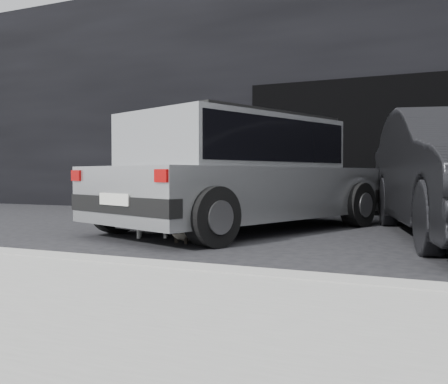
% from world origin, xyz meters
% --- Properties ---
extents(ground, '(80.00, 80.00, 0.00)m').
position_xyz_m(ground, '(0.00, 0.00, 0.00)').
color(ground, black).
rests_on(ground, ground).
extents(building_facade, '(34.00, 4.00, 5.00)m').
position_xyz_m(building_facade, '(1.00, 6.00, 2.50)').
color(building_facade, black).
rests_on(building_facade, ground).
extents(garage_opening, '(4.00, 0.10, 2.60)m').
position_xyz_m(garage_opening, '(1.00, 3.99, 1.30)').
color(garage_opening, black).
rests_on(garage_opening, ground).
extents(curb, '(18.00, 0.25, 0.12)m').
position_xyz_m(curb, '(1.00, -2.60, 0.06)').
color(curb, gray).
rests_on(curb, ground).
extents(sidewalk, '(18.00, 2.20, 0.11)m').
position_xyz_m(sidewalk, '(1.00, -3.80, 0.06)').
color(sidewalk, gray).
rests_on(sidewalk, ground).
extents(silver_hatchback, '(3.31, 4.64, 1.57)m').
position_xyz_m(silver_hatchback, '(0.04, 0.64, 0.86)').
color(silver_hatchback, '#B0B3B5').
rests_on(silver_hatchback, ground).
extents(cat_siamese, '(0.38, 0.83, 0.29)m').
position_xyz_m(cat_siamese, '(-0.05, -0.74, 0.13)').
color(cat_siamese, beige).
rests_on(cat_siamese, ground).
extents(cat_white, '(0.71, 0.50, 0.38)m').
position_xyz_m(cat_white, '(-0.60, -0.53, 0.18)').
color(cat_white, silver).
rests_on(cat_white, ground).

